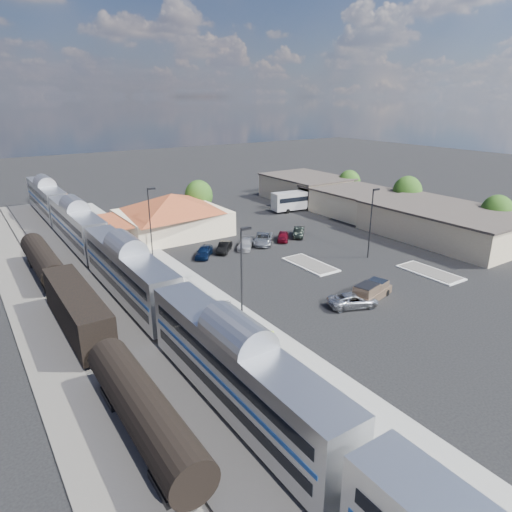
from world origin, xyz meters
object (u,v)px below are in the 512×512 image
suv (353,300)px  station_depot (172,214)px  pickup_truck (372,291)px  coach_bus (300,199)px

suv → station_depot: bearing=28.5°
pickup_truck → suv: 2.99m
coach_bus → suv: bearing=154.8°
pickup_truck → coach_bus: coach_bus is taller
station_depot → pickup_truck: bearing=-77.5°
pickup_truck → coach_bus: 39.17m
station_depot → pickup_truck: size_ratio=3.27×
station_depot → suv: bearing=-82.5°
suv → coach_bus: coach_bus is taller
station_depot → suv: size_ratio=3.63×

